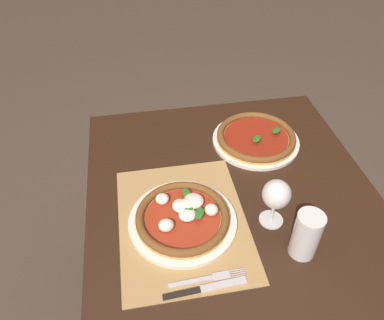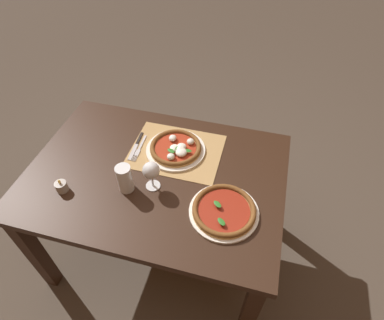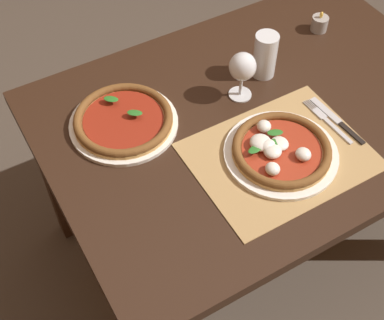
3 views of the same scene
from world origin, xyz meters
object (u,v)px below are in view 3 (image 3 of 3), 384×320
(pizza_near, at_px, (280,150))
(pizza_far, at_px, (123,120))
(fork, at_px, (327,121))
(knife, at_px, (337,120))
(pint_glass, at_px, (265,56))
(votive_candle, at_px, (319,24))
(wine_glass, at_px, (242,68))

(pizza_near, xyz_separation_m, pizza_far, (-0.32, 0.32, -0.00))
(pizza_far, height_order, fork, pizza_far)
(fork, xyz_separation_m, knife, (0.03, -0.01, 0.00))
(fork, relative_size, knife, 0.93)
(fork, distance_m, knife, 0.03)
(pizza_far, distance_m, pint_glass, 0.48)
(pizza_far, bearing_deg, pizza_near, -44.85)
(knife, relative_size, votive_candle, 2.99)
(pizza_near, xyz_separation_m, wine_glass, (0.04, 0.25, 0.08))
(pizza_near, distance_m, knife, 0.22)
(pizza_far, distance_m, wine_glass, 0.37)
(pizza_near, relative_size, pint_glass, 2.16)
(pizza_near, height_order, fork, pizza_near)
(knife, bearing_deg, wine_glass, 128.00)
(wine_glass, height_order, votive_candle, wine_glass)
(wine_glass, relative_size, fork, 0.77)
(pizza_far, xyz_separation_m, pint_glass, (0.47, -0.02, 0.05))
(pint_glass, distance_m, fork, 0.28)
(fork, bearing_deg, votive_candle, 54.84)
(pizza_near, distance_m, votive_candle, 0.59)
(pint_glass, height_order, knife, pint_glass)
(knife, bearing_deg, votive_candle, 58.51)
(pizza_near, relative_size, wine_glass, 2.02)
(fork, xyz_separation_m, votive_candle, (0.25, 0.36, 0.02))
(pizza_far, relative_size, fork, 1.56)
(fork, bearing_deg, pizza_near, -170.25)
(pizza_near, height_order, votive_candle, votive_candle)
(pizza_near, xyz_separation_m, fork, (0.19, 0.03, -0.02))
(votive_candle, bearing_deg, pint_glass, -163.21)
(pizza_far, distance_m, votive_candle, 0.77)
(pizza_far, distance_m, fork, 0.59)
(pizza_far, bearing_deg, wine_glass, -10.07)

